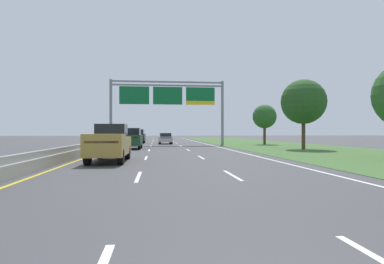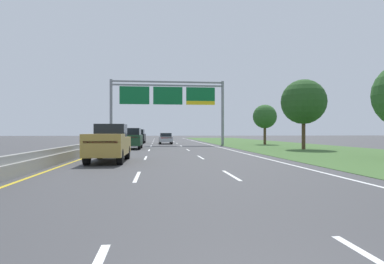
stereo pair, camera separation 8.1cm
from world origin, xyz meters
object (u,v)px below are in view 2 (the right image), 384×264
(roadside_tree_far, at_px, (265,117))
(car_silver_centre_lane_sedan, at_px, (166,138))
(pickup_truck_gold, at_px, (109,143))
(car_darkgreen_left_lane_suv, at_px, (132,138))
(roadside_tree_mid, at_px, (304,102))
(car_black_left_lane_suv, at_px, (139,136))
(overhead_sign_gantry, at_px, (168,99))

(roadside_tree_far, bearing_deg, car_silver_centre_lane_sedan, 163.90)
(pickup_truck_gold, relative_size, car_darkgreen_left_lane_suv, 1.15)
(car_silver_centre_lane_sedan, height_order, roadside_tree_mid, roadside_tree_mid)
(car_black_left_lane_suv, distance_m, roadside_tree_far, 18.87)
(pickup_truck_gold, relative_size, roadside_tree_mid, 0.78)
(car_darkgreen_left_lane_suv, relative_size, roadside_tree_mid, 0.68)
(pickup_truck_gold, height_order, car_black_left_lane_suv, pickup_truck_gold)
(overhead_sign_gantry, xyz_separation_m, roadside_tree_mid, (13.02, -11.91, -1.40))
(pickup_truck_gold, height_order, car_silver_centre_lane_sedan, pickup_truck_gold)
(overhead_sign_gantry, distance_m, car_silver_centre_lane_sedan, 6.75)
(pickup_truck_gold, relative_size, car_silver_centre_lane_sedan, 1.22)
(car_darkgreen_left_lane_suv, xyz_separation_m, car_silver_centre_lane_sedan, (3.74, 13.25, -0.28))
(car_silver_centre_lane_sedan, bearing_deg, roadside_tree_far, -107.66)
(car_silver_centre_lane_sedan, xyz_separation_m, roadside_tree_far, (13.47, -3.89, 3.01))
(overhead_sign_gantry, height_order, roadside_tree_mid, overhead_sign_gantry)
(car_silver_centre_lane_sedan, bearing_deg, car_black_left_lane_suv, 54.97)
(overhead_sign_gantry, distance_m, car_black_left_lane_suv, 9.46)
(roadside_tree_mid, bearing_deg, overhead_sign_gantry, 137.55)
(car_silver_centre_lane_sedan, distance_m, roadside_tree_mid, 21.19)
(car_silver_centre_lane_sedan, bearing_deg, pickup_truck_gold, 170.18)
(car_black_left_lane_suv, xyz_separation_m, roadside_tree_mid, (17.23, -18.75, 3.61))
(overhead_sign_gantry, xyz_separation_m, car_black_left_lane_suv, (-4.21, 6.84, -5.01))
(car_black_left_lane_suv, relative_size, roadside_tree_far, 0.87)
(pickup_truck_gold, distance_m, roadside_tree_far, 29.37)
(car_darkgreen_left_lane_suv, bearing_deg, pickup_truck_gold, 179.44)
(pickup_truck_gold, bearing_deg, car_black_left_lane_suv, 0.57)
(roadside_tree_far, bearing_deg, overhead_sign_gantry, -178.73)
(car_silver_centre_lane_sedan, height_order, roadside_tree_far, roadside_tree_far)
(pickup_truck_gold, distance_m, car_darkgreen_left_lane_suv, 14.10)
(car_silver_centre_lane_sedan, xyz_separation_m, car_black_left_lane_suv, (-4.02, 2.65, 0.28))
(car_black_left_lane_suv, bearing_deg, overhead_sign_gantry, -147.09)
(roadside_tree_mid, height_order, roadside_tree_far, roadside_tree_mid)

